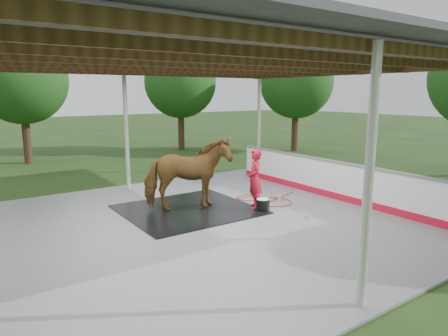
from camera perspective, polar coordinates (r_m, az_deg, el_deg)
ground at (r=9.96m, az=-3.48°, el=-8.11°), size 100.00×100.00×0.00m
concrete_slab at (r=9.96m, az=-3.49°, el=-7.98°), size 12.00×10.00×0.05m
pavilion_structure at (r=9.46m, az=-3.77°, el=15.26°), size 12.60×10.60×4.05m
dasher_board at (r=12.70m, az=14.56°, el=-1.53°), size 0.16×8.00×1.15m
tree_belt at (r=10.38m, az=-4.90°, el=13.86°), size 28.00×28.00×5.80m
rubber_mat at (r=11.04m, az=-5.14°, el=-5.90°), size 3.41×3.20×0.03m
horse at (r=10.80m, az=-5.23°, el=-0.92°), size 2.50×1.69×1.93m
handler at (r=11.03m, az=4.42°, el=-1.56°), size 0.61×0.71×1.65m
wash_bucket at (r=10.90m, az=5.57°, el=-5.25°), size 0.37×0.37×0.34m
soap_bottle_a at (r=11.98m, az=7.89°, el=-4.05°), size 0.13×0.13×0.26m
soap_bottle_b at (r=10.37m, az=11.71°, el=-6.68°), size 0.13×0.13×0.20m
hose_coil at (r=11.91m, az=5.21°, el=-4.67°), size 2.32×1.68×0.02m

